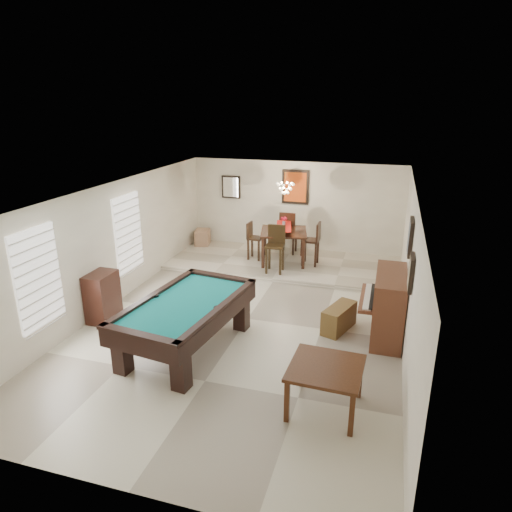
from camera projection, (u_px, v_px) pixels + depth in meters
The scene contains 26 objects.
ground_plane at pixel (248, 319), 9.26m from camera, with size 6.00×9.00×0.02m, color beige.
wall_back at pixel (295, 208), 12.90m from camera, with size 6.00×0.04×2.60m, color silver.
wall_front at pixel (117, 396), 4.75m from camera, with size 6.00×0.04×2.60m, color silver.
wall_left at pixel (112, 245), 9.63m from camera, with size 0.04×9.00×2.60m, color silver.
wall_right at pixel (410, 274), 8.02m from camera, with size 0.04×9.00×2.60m, color silver.
ceiling at pixel (247, 192), 8.40m from camera, with size 6.00×9.00×0.04m, color white.
dining_step at pixel (284, 263), 12.18m from camera, with size 6.00×2.50×0.12m, color beige.
window_left_front at pixel (38, 278), 7.60m from camera, with size 0.06×1.00×1.70m, color white.
window_left_rear at pixel (128, 233), 10.13m from camera, with size 0.06×1.00×1.70m, color white.
pool_table at pixel (187, 326), 8.02m from camera, with size 1.45×2.68×0.89m, color black, non-canonical shape.
square_table at pixel (325, 388), 6.47m from camera, with size 1.01×1.01×0.70m, color #371B0D, non-canonical shape.
upright_piano at pixel (381, 305), 8.43m from camera, with size 0.84×1.49×1.24m, color brown, non-canonical shape.
piano_bench at pixel (339, 318), 8.75m from camera, with size 0.34×0.87×0.49m, color brown.
apothecary_chest at pixel (102, 297), 9.06m from camera, with size 0.44×0.66×1.00m, color black.
dining_table at pixel (283, 244), 11.98m from camera, with size 1.18×1.18×0.97m, color black, non-canonical shape.
flower_vase at pixel (284, 221), 11.78m from camera, with size 0.16×0.16×0.27m, color #AC0E25, non-canonical shape.
dining_chair_south at pixel (275, 250), 11.23m from camera, with size 0.43×0.43×1.17m, color black, non-canonical shape.
dining_chair_north at pixel (289, 232), 12.65m from camera, with size 0.44×0.44×1.19m, color black, non-canonical shape.
dining_chair_west at pixel (255, 241), 12.20m from camera, with size 0.37×0.37×1.00m, color black, non-canonical shape.
dining_chair_east at pixel (311, 244), 11.75m from camera, with size 0.42×0.42×1.13m, color black, non-canonical shape.
corner_bench at pixel (203, 237), 13.49m from camera, with size 0.40×0.50×0.45m, color #AB7D5D.
chandelier at pixel (285, 184), 11.43m from camera, with size 0.44×0.44×0.60m, color #FFE5B2, non-canonical shape.
back_painting at pixel (295, 187), 12.67m from camera, with size 0.75×0.06×0.95m, color #D84C14.
back_mirror at pixel (231, 187), 13.21m from camera, with size 0.55×0.06×0.65m, color white.
right_picture_upper at pixel (411, 237), 8.11m from camera, with size 0.06×0.55×0.65m, color slate.
right_picture_lower at pixel (411, 273), 7.00m from camera, with size 0.06×0.45×0.55m, color gray.
Camera 1 is at (2.53, -7.93, 4.24)m, focal length 32.00 mm.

